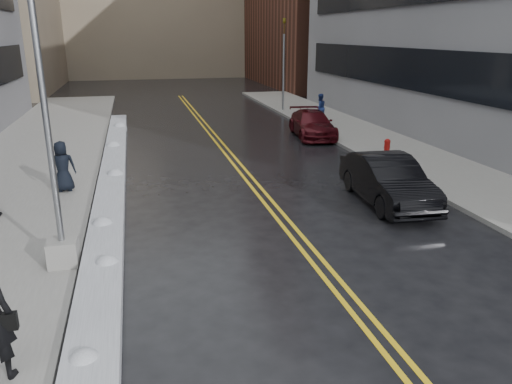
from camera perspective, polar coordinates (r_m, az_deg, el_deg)
ground at (r=10.62m, az=-3.94°, el=-11.68°), size 160.00×160.00×0.00m
sidewalk_west at (r=20.27m, az=-25.34°, el=1.31°), size 5.50×50.00×0.15m
sidewalk_east at (r=22.91m, az=16.87°, el=4.00°), size 4.00×50.00×0.15m
lane_line_left at (r=20.20m, az=-2.27°, el=2.78°), size 0.12×50.00×0.01m
lane_line_right at (r=20.26m, az=-1.44°, el=2.83°), size 0.12×50.00×0.01m
snow_ridge at (r=17.89m, az=-16.20°, el=0.64°), size 0.90×30.00×0.34m
lamppost at (r=11.60m, az=-22.30°, el=3.04°), size 0.65×0.65×7.62m
fire_hydrant at (r=22.32m, az=14.75°, el=5.08°), size 0.26×0.26×0.73m
traffic_signal at (r=34.66m, az=3.17°, el=14.71°), size 0.16×0.20×6.00m
pedestrian_c at (r=17.71m, az=-21.25°, el=2.74°), size 0.89×0.64×1.70m
pedestrian_east at (r=30.26m, az=7.29°, el=9.53°), size 0.93×0.80×1.65m
car_black at (r=16.32m, az=14.80°, el=1.31°), size 1.90×4.72×1.53m
car_maroon at (r=26.44m, az=6.45°, el=7.73°), size 2.42×4.82×1.34m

